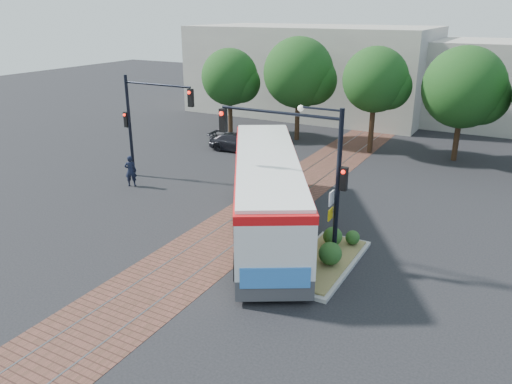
{
  "coord_description": "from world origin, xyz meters",
  "views": [
    {
      "loc": [
        10.89,
        -17.61,
        9.51
      ],
      "look_at": [
        0.52,
        1.19,
        1.6
      ],
      "focal_mm": 35.0,
      "sensor_mm": 36.0,
      "label": 1
    }
  ],
  "objects_px": {
    "traffic_island": "(326,256)",
    "parked_car": "(238,143)",
    "signal_pole_main": "(308,159)",
    "officer": "(131,171)",
    "city_bus": "(267,189)",
    "signal_pole_left": "(144,114)"
  },
  "relations": [
    {
      "from": "signal_pole_main",
      "to": "city_bus",
      "type": "bearing_deg",
      "value": 145.83
    },
    {
      "from": "officer",
      "to": "parked_car",
      "type": "height_order",
      "value": "officer"
    },
    {
      "from": "officer",
      "to": "parked_car",
      "type": "distance_m",
      "value": 9.43
    },
    {
      "from": "officer",
      "to": "parked_car",
      "type": "relative_size",
      "value": 0.42
    },
    {
      "from": "city_bus",
      "to": "traffic_island",
      "type": "distance_m",
      "value": 4.43
    },
    {
      "from": "signal_pole_main",
      "to": "signal_pole_left",
      "type": "bearing_deg",
      "value": 158.55
    },
    {
      "from": "officer",
      "to": "traffic_island",
      "type": "bearing_deg",
      "value": 130.45
    },
    {
      "from": "city_bus",
      "to": "officer",
      "type": "xyz_separation_m",
      "value": [
        -9.46,
        1.45,
        -1.03
      ]
    },
    {
      "from": "parked_car",
      "to": "traffic_island",
      "type": "bearing_deg",
      "value": -140.7
    },
    {
      "from": "signal_pole_main",
      "to": "parked_car",
      "type": "xyz_separation_m",
      "value": [
        -10.65,
        12.59,
        -3.54
      ]
    },
    {
      "from": "traffic_island",
      "to": "officer",
      "type": "bearing_deg",
      "value": 165.58
    },
    {
      "from": "signal_pole_left",
      "to": "parked_car",
      "type": "bearing_deg",
      "value": 78.5
    },
    {
      "from": "signal_pole_left",
      "to": "parked_car",
      "type": "height_order",
      "value": "signal_pole_left"
    },
    {
      "from": "city_bus",
      "to": "traffic_island",
      "type": "relative_size",
      "value": 2.41
    },
    {
      "from": "signal_pole_main",
      "to": "officer",
      "type": "height_order",
      "value": "signal_pole_main"
    },
    {
      "from": "city_bus",
      "to": "traffic_island",
      "type": "bearing_deg",
      "value": -57.94
    },
    {
      "from": "signal_pole_main",
      "to": "officer",
      "type": "bearing_deg",
      "value": 164.89
    },
    {
      "from": "signal_pole_left",
      "to": "signal_pole_main",
      "type": "bearing_deg",
      "value": -21.45
    },
    {
      "from": "traffic_island",
      "to": "parked_car",
      "type": "distance_m",
      "value": 17.19
    },
    {
      "from": "city_bus",
      "to": "signal_pole_main",
      "type": "height_order",
      "value": "signal_pole_main"
    },
    {
      "from": "signal_pole_main",
      "to": "signal_pole_left",
      "type": "relative_size",
      "value": 1.0
    },
    {
      "from": "parked_car",
      "to": "signal_pole_left",
      "type": "bearing_deg",
      "value": 165.34
    }
  ]
}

